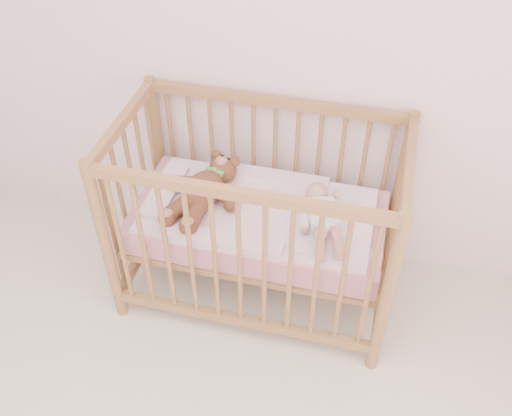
% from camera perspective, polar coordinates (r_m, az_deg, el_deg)
% --- Properties ---
extents(wall_back, '(4.00, 0.02, 2.70)m').
position_cam_1_polar(wall_back, '(2.70, -2.38, 18.77)').
color(wall_back, white).
rests_on(wall_back, floor).
extents(crib, '(1.36, 0.76, 1.00)m').
position_cam_1_polar(crib, '(2.80, 0.25, -1.15)').
color(crib, '#A56B46').
rests_on(crib, floor).
extents(mattress, '(1.22, 0.62, 0.13)m').
position_cam_1_polar(mattress, '(2.81, 0.25, -1.37)').
color(mattress, '#CB7E90').
rests_on(mattress, crib).
extents(blanket, '(1.10, 0.58, 0.06)m').
position_cam_1_polar(blanket, '(2.76, 0.25, -0.24)').
color(blanket, '#F1A6C2').
rests_on(blanket, mattress).
extents(baby, '(0.38, 0.54, 0.12)m').
position_cam_1_polar(baby, '(2.66, 6.61, -0.43)').
color(baby, silver).
rests_on(baby, blanket).
extents(teddy_bear, '(0.51, 0.64, 0.16)m').
position_cam_1_polar(teddy_bear, '(2.75, -5.39, 1.73)').
color(teddy_bear, brown).
rests_on(teddy_bear, blanket).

